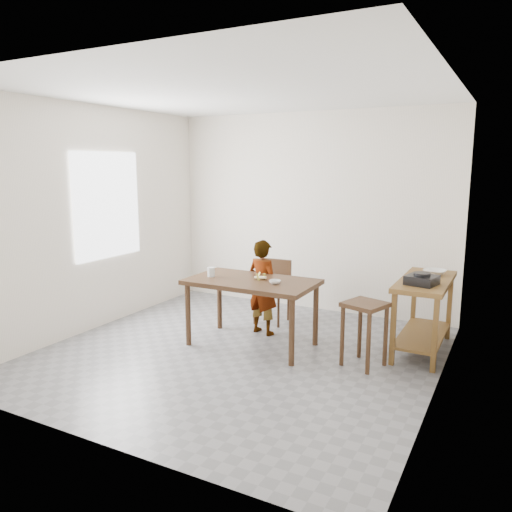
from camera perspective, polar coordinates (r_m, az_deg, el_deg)
The scene contains 17 objects.
floor at distance 5.46m, azimuth -2.00°, elevation -11.26°, with size 4.00×4.00×0.04m, color slate.
ceiling at distance 5.13m, azimuth -2.20°, elevation 18.51°, with size 4.00×4.00×0.04m, color white.
wall_back at distance 6.93m, azimuth 6.29°, elevation 4.99°, with size 4.00×0.04×2.70m, color white.
wall_front at distance 3.54m, azimuth -18.63°, elevation -0.67°, with size 4.00×0.04×2.70m, color white.
wall_left at distance 6.36m, azimuth -18.11°, elevation 4.06°, with size 0.04×4.00×2.70m, color white.
wall_right at distance 4.48m, azimuth 20.94°, elevation 1.41°, with size 0.04×4.00×2.70m, color white.
window_pane at distance 6.46m, azimuth -16.60°, elevation 5.56°, with size 0.02×1.10×1.30m, color white.
dining_table at distance 5.58m, azimuth -0.48°, elevation -6.49°, with size 1.40×0.80×0.75m, color #3A2414, non-canonical shape.
prep_counter at distance 5.69m, azimuth 18.58°, elevation -6.45°, with size 0.50×1.20×0.80m, color brown, non-canonical shape.
child at distance 5.91m, azimuth 0.79°, elevation -3.58°, with size 0.41×0.27×1.14m, color white.
dining_chair at distance 6.38m, azimuth 1.81°, elevation -4.13°, with size 0.38×0.38×0.80m, color #3A2414, non-canonical shape.
stool at distance 5.16m, azimuth 12.24°, elevation -8.72°, with size 0.37×0.37×0.66m, color #3A2414, non-canonical shape.
glass_tumbler at distance 5.66m, azimuth -5.14°, elevation -1.82°, with size 0.08×0.08×0.10m, color silver.
small_bowl at distance 5.30m, azimuth 2.17°, elevation -2.98°, with size 0.12×0.12×0.04m, color silver.
banana at distance 5.49m, azimuth 0.48°, elevation -2.44°, with size 0.15×0.11×0.05m, color yellow, non-canonical shape.
serving_bowl at distance 5.84m, azimuth 19.74°, elevation -1.75°, with size 0.24×0.24×0.06m, color silver.
gas_burner at distance 5.32m, azimuth 18.43°, elevation -2.62°, with size 0.28×0.28×0.09m, color black.
Camera 1 is at (2.53, -4.40, 1.99)m, focal length 35.00 mm.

